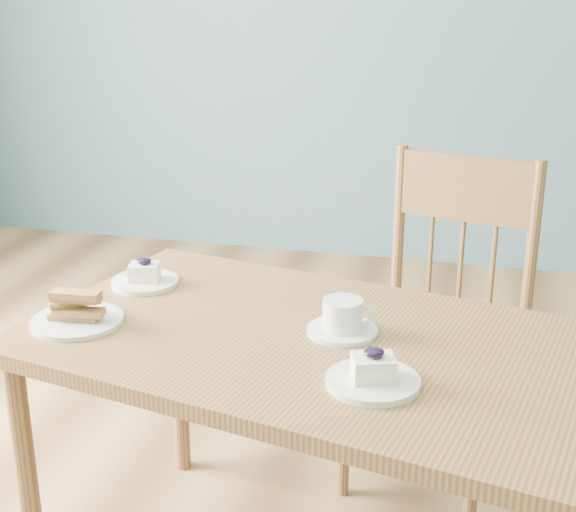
{
  "coord_description": "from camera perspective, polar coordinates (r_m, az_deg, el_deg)",
  "views": [
    {
      "loc": [
        0.33,
        -1.52,
        1.4
      ],
      "look_at": [
        -0.07,
        0.06,
        0.84
      ],
      "focal_mm": 50.0,
      "sensor_mm": 36.0,
      "label": 1
    }
  ],
  "objects": [
    {
      "name": "biscotti_plate",
      "position": [
        1.84,
        -14.81,
        -3.92
      ],
      "size": [
        0.2,
        0.2,
        0.08
      ],
      "rotation": [
        0.0,
        0.0,
        0.2
      ],
      "color": "silver",
      "rests_on": "dining_table"
    },
    {
      "name": "cheesecake_plate_near",
      "position": [
        1.53,
        6.07,
        -8.45
      ],
      "size": [
        0.18,
        0.18,
        0.08
      ],
      "rotation": [
        0.0,
        0.0,
        0.33
      ],
      "color": "silver",
      "rests_on": "dining_table"
    },
    {
      "name": "coffee_cup",
      "position": [
        1.74,
        3.94,
        -4.49
      ],
      "size": [
        0.15,
        0.15,
        0.08
      ],
      "rotation": [
        0.0,
        0.0,
        0.09
      ],
      "color": "silver",
      "rests_on": "dining_table"
    },
    {
      "name": "cheesecake_plate_far",
      "position": [
        2.04,
        -10.15,
        -1.53
      ],
      "size": [
        0.17,
        0.17,
        0.07
      ],
      "rotation": [
        0.0,
        0.0,
        0.21
      ],
      "color": "silver",
      "rests_on": "dining_table"
    },
    {
      "name": "dining_chair",
      "position": [
        2.29,
        10.82,
        -4.83
      ],
      "size": [
        0.53,
        0.52,
        0.95
      ],
      "rotation": [
        0.0,
        0.0,
        -0.28
      ],
      "color": "olive",
      "rests_on": "ground"
    },
    {
      "name": "dining_table",
      "position": [
        1.75,
        2.07,
        -7.85
      ],
      "size": [
        1.38,
        0.97,
        0.67
      ],
      "rotation": [
        0.0,
        0.0,
        -0.21
      ],
      "color": "olive",
      "rests_on": "ground"
    },
    {
      "name": "room",
      "position": [
        1.55,
        2.13,
        17.18
      ],
      "size": [
        5.01,
        5.01,
        2.71
      ],
      "color": "#A67E4D",
      "rests_on": "ground"
    }
  ]
}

